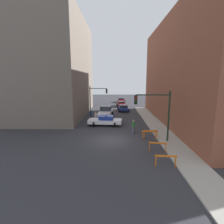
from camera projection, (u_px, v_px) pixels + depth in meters
ground_plane at (111, 140)px, 18.85m from camera, size 120.00×120.00×0.00m
sidewalk_right at (169, 140)px, 18.73m from camera, size 2.40×44.00×0.12m
building_corner_left at (46, 68)px, 31.30m from camera, size 14.00×20.00×16.93m
building_right at (205, 72)px, 25.12m from camera, size 12.00×28.00×15.09m
traffic_light_near at (158, 109)px, 17.67m from camera, size 3.64×0.35×5.20m
traffic_light_far at (96, 96)px, 33.45m from camera, size 3.44×0.35×5.20m
police_car at (105, 120)px, 24.81m from camera, size 4.82×2.57×1.52m
white_truck at (105, 112)px, 29.91m from camera, size 2.91×5.54×1.90m
parked_car_near at (123, 108)px, 36.35m from camera, size 2.44×4.40×1.31m
parked_car_mid at (121, 104)px, 42.67m from camera, size 2.45×4.40×1.31m
parked_car_far at (121, 100)px, 50.70m from camera, size 2.44×4.40×1.31m
pedestrian_crossing at (96, 117)px, 26.15m from camera, size 0.51×0.51×1.66m
pedestrian_corner at (91, 115)px, 28.28m from camera, size 0.36×0.36×1.66m
pedestrian_sidewalk at (133, 126)px, 21.06m from camera, size 0.47×0.47×1.66m
barrier_front at (166, 159)px, 12.97m from camera, size 1.60×0.26×0.90m
barrier_mid at (158, 145)px, 15.64m from camera, size 1.58×0.42×0.90m
barrier_back at (149, 133)px, 19.16m from camera, size 1.60×0.23×0.90m
barrier_corner at (151, 133)px, 19.38m from camera, size 1.60×0.30×0.90m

